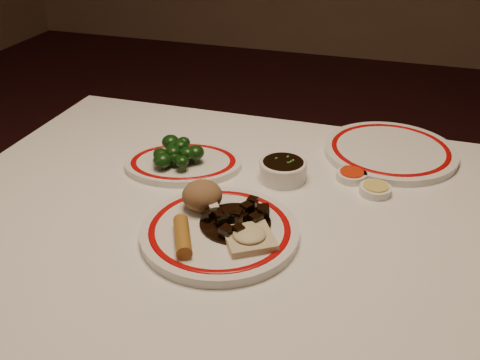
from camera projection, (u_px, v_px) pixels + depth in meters
name	position (u px, v px, depth m)	size (l,w,h in m)	color
dining_table	(239.00, 249.00, 1.07)	(1.20, 0.90, 0.75)	white
main_plate	(220.00, 232.00, 0.95)	(0.36, 0.36, 0.02)	white
rice_mound	(202.00, 195.00, 0.99)	(0.08, 0.08, 0.05)	brown
spring_roll	(182.00, 236.00, 0.90)	(0.03, 0.03, 0.10)	#A97229
fried_wonton	(249.00, 237.00, 0.91)	(0.11, 0.11, 0.02)	#CCBC90
stirfry_heap	(236.00, 218.00, 0.95)	(0.13, 0.13, 0.03)	black
broccoli_plate	(183.00, 163.00, 1.17)	(0.30, 0.28, 0.02)	white
broccoli_pile	(177.00, 151.00, 1.16)	(0.11, 0.12, 0.05)	#23471C
soy_bowl	(283.00, 171.00, 1.12)	(0.10, 0.10, 0.04)	white
sweet_sour_dish	(351.00, 175.00, 1.13)	(0.06, 0.06, 0.02)	white
mustard_dish	(375.00, 190.00, 1.08)	(0.06, 0.06, 0.02)	white
far_plate	(390.00, 151.00, 1.22)	(0.39, 0.39, 0.02)	white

